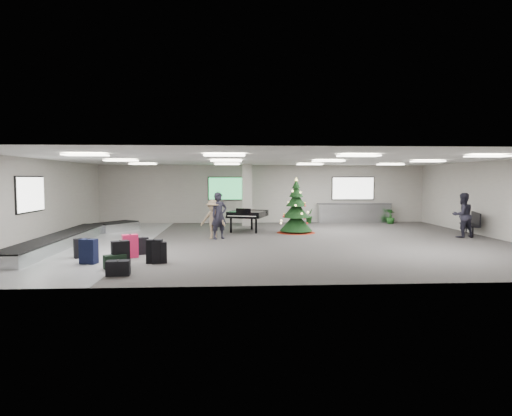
{
  "coord_description": "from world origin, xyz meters",
  "views": [
    {
      "loc": [
        -1.79,
        -16.65,
        2.47
      ],
      "look_at": [
        -0.79,
        1.0,
        1.23
      ],
      "focal_mm": 30.0,
      "sensor_mm": 36.0,
      "label": 1
    }
  ],
  "objects": [
    {
      "name": "bench",
      "position": [
        8.61,
        1.2,
        0.57
      ],
      "size": [
        1.02,
        1.67,
        1.01
      ],
      "rotation": [
        0.0,
        0.0,
        -0.32
      ],
      "color": "black",
      "rests_on": "ground"
    },
    {
      "name": "suitcase_3",
      "position": [
        -4.69,
        -2.72,
        0.28
      ],
      "size": [
        0.41,
        0.32,
        0.57
      ],
      "rotation": [
        0.0,
        0.0,
        0.35
      ],
      "color": "black",
      "rests_on": "ground"
    },
    {
      "name": "black_duffel",
      "position": [
        -4.68,
        -5.73,
        0.19
      ],
      "size": [
        0.6,
        0.37,
        0.4
      ],
      "rotation": [
        0.0,
        0.0,
        0.08
      ],
      "color": "black",
      "rests_on": "ground"
    },
    {
      "name": "navy_suitcase",
      "position": [
        -5.92,
        -4.19,
        0.36
      ],
      "size": [
        0.52,
        0.38,
        0.74
      ],
      "rotation": [
        0.0,
        0.0,
        -0.26
      ],
      "color": "black",
      "rests_on": "ground"
    },
    {
      "name": "suitcase_8",
      "position": [
        -6.46,
        -3.23,
        0.3
      ],
      "size": [
        0.47,
        0.41,
        0.62
      ],
      "rotation": [
        0.0,
        0.0,
        0.54
      ],
      "color": "black",
      "rests_on": "ground"
    },
    {
      "name": "christmas_tree",
      "position": [
        1.12,
        2.5,
        0.86
      ],
      "size": [
        1.76,
        1.76,
        2.51
      ],
      "color": "#661109",
      "rests_on": "ground"
    },
    {
      "name": "traveler_b",
      "position": [
        -2.55,
        0.73,
        0.8
      ],
      "size": [
        1.15,
        0.84,
        1.6
      ],
      "primitive_type": "imported",
      "rotation": [
        0.0,
        0.0,
        -0.26
      ],
      "color": "#917659",
      "rests_on": "ground"
    },
    {
      "name": "suitcase_7",
      "position": [
        -3.91,
        -4.23,
        0.31
      ],
      "size": [
        0.47,
        0.33,
        0.64
      ],
      "rotation": [
        0.0,
        0.0,
        0.26
      ],
      "color": "black",
      "rests_on": "ground"
    },
    {
      "name": "ground",
      "position": [
        0.0,
        0.0,
        0.0
      ],
      "size": [
        18.0,
        18.0,
        0.0
      ],
      "primitive_type": "plane",
      "color": "#373432",
      "rests_on": "ground"
    },
    {
      "name": "suitcase_1",
      "position": [
        -4.04,
        -4.2,
        0.35
      ],
      "size": [
        0.46,
        0.27,
        0.71
      ],
      "rotation": [
        0.0,
        0.0,
        -0.08
      ],
      "color": "black",
      "rests_on": "ground"
    },
    {
      "name": "room_envelope",
      "position": [
        -0.38,
        0.67,
        2.33
      ],
      "size": [
        18.02,
        14.02,
        3.21
      ],
      "color": "#9F9891",
      "rests_on": "ground"
    },
    {
      "name": "service_counter",
      "position": [
        5.0,
        6.65,
        0.55
      ],
      "size": [
        4.05,
        0.65,
        1.08
      ],
      "color": "silver",
      "rests_on": "ground"
    },
    {
      "name": "pink_suitcase",
      "position": [
        -4.95,
        -3.3,
        0.36
      ],
      "size": [
        0.53,
        0.43,
        0.75
      ],
      "rotation": [
        0.0,
        0.0,
        0.41
      ],
      "color": "#E51D53",
      "rests_on": "ground"
    },
    {
      "name": "green_duffel",
      "position": [
        -4.99,
        -4.9,
        0.19
      ],
      "size": [
        0.64,
        0.54,
        0.4
      ],
      "rotation": [
        0.0,
        0.0,
        0.53
      ],
      "color": "black",
      "rests_on": "ground"
    },
    {
      "name": "traveler_bench",
      "position": [
        7.79,
        0.51,
        0.93
      ],
      "size": [
        1.0,
        0.83,
        1.86
      ],
      "primitive_type": "imported",
      "rotation": [
        0.0,
        0.0,
        3.29
      ],
      "color": "black",
      "rests_on": "ground"
    },
    {
      "name": "traveler_a",
      "position": [
        -2.31,
        0.68,
        0.95
      ],
      "size": [
        0.83,
        0.75,
        1.9
      ],
      "primitive_type": "imported",
      "rotation": [
        0.0,
        0.0,
        0.54
      ],
      "color": "black",
      "rests_on": "ground"
    },
    {
      "name": "grand_piano",
      "position": [
        -1.07,
        3.1,
        0.8
      ],
      "size": [
        2.02,
        2.32,
        1.12
      ],
      "rotation": [
        0.0,
        0.0,
        -0.32
      ],
      "color": "black",
      "rests_on": "ground"
    },
    {
      "name": "baggage_carousel",
      "position": [
        -7.84,
        -0.08,
        0.21
      ],
      "size": [
        2.28,
        9.71,
        0.43
      ],
      "color": "silver",
      "rests_on": "ground"
    },
    {
      "name": "suitcase_0",
      "position": [
        -4.88,
        -4.71,
        0.37
      ],
      "size": [
        0.54,
        0.44,
        0.76
      ],
      "rotation": [
        0.0,
        0.0,
        0.45
      ],
      "color": "black",
      "rests_on": "ground"
    },
    {
      "name": "potted_plant_left",
      "position": [
        2.47,
        6.5,
        0.42
      ],
      "size": [
        0.59,
        0.59,
        0.84
      ],
      "primitive_type": "imported",
      "rotation": [
        0.0,
        0.0,
        0.82
      ],
      "color": "#133C16",
      "rests_on": "ground"
    },
    {
      "name": "potted_plant_right",
      "position": [
        6.79,
        5.93,
        0.4
      ],
      "size": [
        0.63,
        0.63,
        0.8
      ],
      "primitive_type": "imported",
      "rotation": [
        0.0,
        0.0,
        2.32
      ],
      "color": "#133C16",
      "rests_on": "ground"
    }
  ]
}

